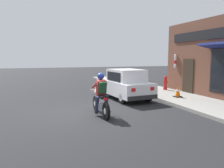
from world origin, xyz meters
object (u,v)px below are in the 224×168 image
at_px(motorcycle_with_rider, 101,98).
at_px(traffic_cone, 178,91).
at_px(fire_hydrant, 165,83).
at_px(car_hatchback, 125,84).

relative_size(motorcycle_with_rider, traffic_cone, 3.37).
distance_m(traffic_cone, fire_hydrant, 2.59).
bearing_deg(car_hatchback, fire_hydrant, 20.28).
height_order(motorcycle_with_rider, traffic_cone, motorcycle_with_rider).
bearing_deg(traffic_cone, car_hatchback, 154.11).
relative_size(motorcycle_with_rider, car_hatchback, 0.52).
bearing_deg(car_hatchback, motorcycle_with_rider, -127.72).
relative_size(car_hatchback, fire_hydrant, 4.44).
bearing_deg(fire_hydrant, traffic_cone, -109.32).
xyz_separation_m(motorcycle_with_rider, fire_hydrant, (5.50, 4.03, -0.11)).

